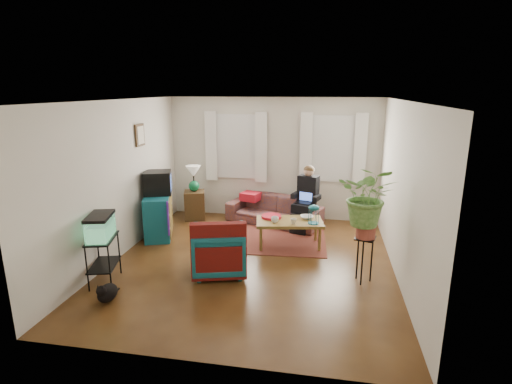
% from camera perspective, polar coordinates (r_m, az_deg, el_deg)
% --- Properties ---
extents(floor, '(4.50, 5.00, 0.01)m').
position_cam_1_polar(floor, '(6.64, -0.62, -10.10)').
color(floor, '#4F2B14').
rests_on(floor, ground).
extents(ceiling, '(4.50, 5.00, 0.01)m').
position_cam_1_polar(ceiling, '(6.03, -0.69, 12.95)').
color(ceiling, white).
rests_on(ceiling, wall_back).
extents(wall_back, '(4.50, 0.01, 2.60)m').
position_cam_1_polar(wall_back, '(8.63, 2.47, 4.76)').
color(wall_back, silver).
rests_on(wall_back, floor).
extents(wall_front, '(4.50, 0.01, 2.60)m').
position_cam_1_polar(wall_front, '(3.90, -7.62, -7.77)').
color(wall_front, silver).
rests_on(wall_front, floor).
extents(wall_left, '(0.01, 5.00, 2.60)m').
position_cam_1_polar(wall_left, '(6.98, -19.12, 1.60)').
color(wall_left, silver).
rests_on(wall_left, floor).
extents(wall_right, '(0.01, 5.00, 2.60)m').
position_cam_1_polar(wall_right, '(6.20, 20.21, -0.06)').
color(wall_right, silver).
rests_on(wall_right, floor).
extents(window_left, '(1.08, 0.04, 1.38)m').
position_cam_1_polar(window_left, '(8.71, -2.78, 6.51)').
color(window_left, white).
rests_on(window_left, wall_back).
extents(window_right, '(1.08, 0.04, 1.38)m').
position_cam_1_polar(window_right, '(8.49, 10.91, 6.06)').
color(window_right, white).
rests_on(window_right, wall_back).
extents(curtains_left, '(1.36, 0.06, 1.50)m').
position_cam_1_polar(curtains_left, '(8.63, -2.90, 6.44)').
color(curtains_left, white).
rests_on(curtains_left, wall_back).
extents(curtains_right, '(1.36, 0.06, 1.50)m').
position_cam_1_polar(curtains_right, '(8.41, 10.91, 5.98)').
color(curtains_right, white).
rests_on(curtains_right, wall_back).
extents(picture_frame, '(0.04, 0.32, 0.40)m').
position_cam_1_polar(picture_frame, '(7.60, -16.20, 7.81)').
color(picture_frame, '#3D2616').
rests_on(picture_frame, wall_left).
extents(area_rug, '(2.09, 1.72, 0.01)m').
position_cam_1_polar(area_rug, '(7.63, 2.28, -6.66)').
color(area_rug, maroon).
rests_on(area_rug, floor).
extents(sofa, '(2.12, 1.36, 0.77)m').
position_cam_1_polar(sofa, '(8.39, 2.62, -1.95)').
color(sofa, brown).
rests_on(sofa, floor).
extents(seated_person, '(0.66, 0.73, 1.18)m').
position_cam_1_polar(seated_person, '(8.06, 7.17, -1.25)').
color(seated_person, black).
rests_on(seated_person, sofa).
extents(side_table, '(0.53, 0.53, 0.62)m').
position_cam_1_polar(side_table, '(8.79, -8.74, -1.85)').
color(side_table, '#3D2217').
rests_on(side_table, floor).
extents(table_lamp, '(0.40, 0.40, 0.57)m').
position_cam_1_polar(table_lamp, '(8.64, -8.89, 1.82)').
color(table_lamp, white).
rests_on(table_lamp, side_table).
extents(dresser, '(0.72, 1.01, 0.82)m').
position_cam_1_polar(dresser, '(7.86, -13.80, -3.33)').
color(dresser, '#116468').
rests_on(dresser, floor).
extents(crt_tv, '(0.62, 0.59, 0.44)m').
position_cam_1_polar(crt_tv, '(7.78, -13.89, 1.30)').
color(crt_tv, black).
rests_on(crt_tv, dresser).
extents(aquarium_stand, '(0.49, 0.68, 0.69)m').
position_cam_1_polar(aquarium_stand, '(6.30, -20.91, -9.10)').
color(aquarium_stand, black).
rests_on(aquarium_stand, floor).
extents(aquarium, '(0.44, 0.62, 0.36)m').
position_cam_1_polar(aquarium, '(6.12, -21.36, -4.58)').
color(aquarium, '#7FD899').
rests_on(aquarium, aquarium_stand).
extents(black_cat, '(0.24, 0.36, 0.30)m').
position_cam_1_polar(black_cat, '(5.83, -20.47, -13.12)').
color(black_cat, black).
rests_on(black_cat, floor).
extents(armchair, '(0.95, 0.91, 0.80)m').
position_cam_1_polar(armchair, '(6.20, -5.32, -7.94)').
color(armchair, navy).
rests_on(armchair, floor).
extents(serape_throw, '(0.83, 0.39, 0.66)m').
position_cam_1_polar(serape_throw, '(5.85, -5.36, -7.59)').
color(serape_throw, '#9E0A0A').
rests_on(serape_throw, armchair).
extents(coffee_table, '(1.26, 0.83, 0.49)m').
position_cam_1_polar(coffee_table, '(7.25, 4.77, -5.89)').
color(coffee_table, brown).
rests_on(coffee_table, floor).
extents(cup_a, '(0.15, 0.15, 0.10)m').
position_cam_1_polar(cup_a, '(7.03, 2.71, -3.96)').
color(cup_a, white).
rests_on(cup_a, coffee_table).
extents(cup_b, '(0.12, 0.12, 0.10)m').
position_cam_1_polar(cup_b, '(6.97, 5.37, -4.19)').
color(cup_b, beige).
rests_on(cup_b, coffee_table).
extents(bowl, '(0.27, 0.27, 0.06)m').
position_cam_1_polar(bowl, '(7.29, 7.27, -3.58)').
color(bowl, white).
rests_on(bowl, coffee_table).
extents(snack_tray, '(0.42, 0.42, 0.04)m').
position_cam_1_polar(snack_tray, '(7.29, 2.21, -3.52)').
color(snack_tray, '#B21414').
rests_on(snack_tray, coffee_table).
extents(birdcage, '(0.22, 0.22, 0.34)m').
position_cam_1_polar(birdcage, '(7.00, 8.25, -3.15)').
color(birdcage, '#115B6B').
rests_on(birdcage, coffee_table).
extents(plant_stand, '(0.36, 0.36, 0.69)m').
position_cam_1_polar(plant_stand, '(6.11, 15.13, -9.33)').
color(plant_stand, black).
rests_on(plant_stand, floor).
extents(potted_plant, '(0.95, 0.87, 0.88)m').
position_cam_1_polar(potted_plant, '(5.83, 15.67, -1.87)').
color(potted_plant, '#599947').
rests_on(potted_plant, plant_stand).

